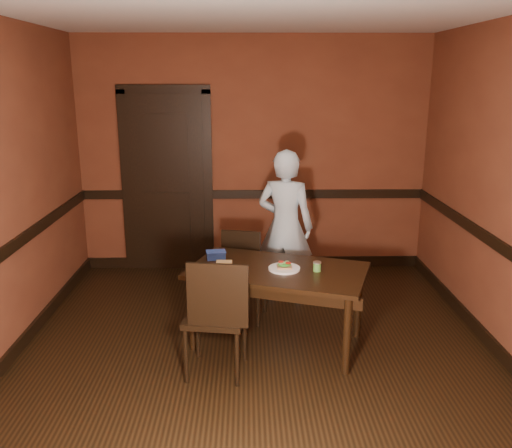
{
  "coord_description": "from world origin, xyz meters",
  "views": [
    {
      "loc": [
        -0.08,
        -3.99,
        2.23
      ],
      "look_at": [
        0.0,
        0.35,
        1.05
      ],
      "focal_mm": 38.0,
      "sensor_mm": 36.0,
      "label": 1
    }
  ],
  "objects_px": {
    "chair_near": "(216,314)",
    "person": "(285,226)",
    "sandwich_plate": "(284,267)",
    "cheese_saucer": "(224,265)",
    "dining_table": "(277,306)",
    "sauce_jar": "(317,266)",
    "chair_far": "(245,277)",
    "food_tub": "(216,255)"
  },
  "relations": [
    {
      "from": "chair_near",
      "to": "person",
      "type": "height_order",
      "value": "person"
    },
    {
      "from": "sandwich_plate",
      "to": "cheese_saucer",
      "type": "relative_size",
      "value": 1.49
    },
    {
      "from": "dining_table",
      "to": "person",
      "type": "bearing_deg",
      "value": 101.25
    },
    {
      "from": "sandwich_plate",
      "to": "cheese_saucer",
      "type": "xyz_separation_m",
      "value": [
        -0.5,
        0.05,
        0.0
      ]
    },
    {
      "from": "dining_table",
      "to": "sauce_jar",
      "type": "distance_m",
      "value": 0.5
    },
    {
      "from": "chair_far",
      "to": "person",
      "type": "relative_size",
      "value": 0.52
    },
    {
      "from": "chair_far",
      "to": "cheese_saucer",
      "type": "relative_size",
      "value": 4.6
    },
    {
      "from": "dining_table",
      "to": "sandwich_plate",
      "type": "distance_m",
      "value": 0.36
    },
    {
      "from": "person",
      "to": "sandwich_plate",
      "type": "distance_m",
      "value": 1.0
    },
    {
      "from": "chair_far",
      "to": "sauce_jar",
      "type": "height_order",
      "value": "chair_far"
    },
    {
      "from": "chair_far",
      "to": "chair_near",
      "type": "distance_m",
      "value": 1.0
    },
    {
      "from": "person",
      "to": "sauce_jar",
      "type": "height_order",
      "value": "person"
    },
    {
      "from": "chair_near",
      "to": "sauce_jar",
      "type": "height_order",
      "value": "chair_near"
    },
    {
      "from": "person",
      "to": "sandwich_plate",
      "type": "xyz_separation_m",
      "value": [
        -0.08,
        -0.99,
        -0.08
      ]
    },
    {
      "from": "sauce_jar",
      "to": "food_tub",
      "type": "relative_size",
      "value": 0.44
    },
    {
      "from": "sandwich_plate",
      "to": "sauce_jar",
      "type": "xyz_separation_m",
      "value": [
        0.27,
        -0.04,
        0.02
      ]
    },
    {
      "from": "chair_near",
      "to": "person",
      "type": "relative_size",
      "value": 0.62
    },
    {
      "from": "sandwich_plate",
      "to": "cheese_saucer",
      "type": "distance_m",
      "value": 0.51
    },
    {
      "from": "dining_table",
      "to": "sauce_jar",
      "type": "relative_size",
      "value": 17.87
    },
    {
      "from": "person",
      "to": "food_tub",
      "type": "xyz_separation_m",
      "value": [
        -0.66,
        -0.71,
        -0.06
      ]
    },
    {
      "from": "chair_near",
      "to": "sauce_jar",
      "type": "distance_m",
      "value": 0.94
    },
    {
      "from": "dining_table",
      "to": "food_tub",
      "type": "xyz_separation_m",
      "value": [
        -0.53,
        0.26,
        0.38
      ]
    },
    {
      "from": "chair_near",
      "to": "person",
      "type": "distance_m",
      "value": 1.59
    },
    {
      "from": "chair_far",
      "to": "food_tub",
      "type": "relative_size",
      "value": 4.39
    },
    {
      "from": "dining_table",
      "to": "person",
      "type": "distance_m",
      "value": 1.07
    },
    {
      "from": "chair_near",
      "to": "sauce_jar",
      "type": "bearing_deg",
      "value": -146.07
    },
    {
      "from": "sauce_jar",
      "to": "cheese_saucer",
      "type": "bearing_deg",
      "value": 172.99
    },
    {
      "from": "food_tub",
      "to": "sauce_jar",
      "type": "bearing_deg",
      "value": -29.82
    },
    {
      "from": "food_tub",
      "to": "sandwich_plate",
      "type": "bearing_deg",
      "value": -34.84
    },
    {
      "from": "chair_far",
      "to": "sandwich_plate",
      "type": "distance_m",
      "value": 0.69
    },
    {
      "from": "person",
      "to": "sauce_jar",
      "type": "relative_size",
      "value": 19.19
    },
    {
      "from": "chair_far",
      "to": "food_tub",
      "type": "height_order",
      "value": "chair_far"
    },
    {
      "from": "chair_near",
      "to": "cheese_saucer",
      "type": "relative_size",
      "value": 5.4
    },
    {
      "from": "sauce_jar",
      "to": "dining_table",
      "type": "bearing_deg",
      "value": 168.25
    },
    {
      "from": "chair_far",
      "to": "chair_near",
      "type": "relative_size",
      "value": 0.85
    },
    {
      "from": "chair_near",
      "to": "sandwich_plate",
      "type": "height_order",
      "value": "chair_near"
    },
    {
      "from": "chair_near",
      "to": "dining_table",
      "type": "bearing_deg",
      "value": -129.09
    },
    {
      "from": "dining_table",
      "to": "chair_near",
      "type": "xyz_separation_m",
      "value": [
        -0.5,
        -0.46,
        0.14
      ]
    },
    {
      "from": "chair_near",
      "to": "food_tub",
      "type": "distance_m",
      "value": 0.76
    },
    {
      "from": "chair_far",
      "to": "person",
      "type": "height_order",
      "value": "person"
    },
    {
      "from": "chair_far",
      "to": "cheese_saucer",
      "type": "height_order",
      "value": "chair_far"
    },
    {
      "from": "dining_table",
      "to": "sauce_jar",
      "type": "bearing_deg",
      "value": 7.04
    }
  ]
}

